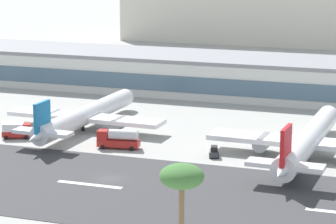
{
  "coord_description": "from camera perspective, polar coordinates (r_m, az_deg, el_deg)",
  "views": [
    {
      "loc": [
        53.22,
        -120.65,
        41.65
      ],
      "look_at": [
        -0.49,
        33.01,
        5.14
      ],
      "focal_mm": 83.4,
      "sensor_mm": 36.0,
      "label": 1
    }
  ],
  "objects": [
    {
      "name": "airliner_red_tail_gate_2",
      "position": [
        151.72,
        10.1,
        -2.17
      ],
      "size": [
        39.33,
        50.64,
        10.57
      ],
      "rotation": [
        0.0,
        0.0,
        1.54
      ],
      "color": "white",
      "rests_on": "ground_plane"
    },
    {
      "name": "palm_tree_0",
      "position": [
        94.09,
        1.01,
        -4.98
      ],
      "size": [
        5.47,
        5.47,
        15.12
      ],
      "color": "brown",
      "rests_on": "ground_plane"
    },
    {
      "name": "airliner_blue_tail_gate_1",
      "position": [
        172.41,
        -6.23,
        -0.34
      ],
      "size": [
        36.51,
        47.34,
        9.88
      ],
      "rotation": [
        0.0,
        0.0,
        1.53
      ],
      "color": "silver",
      "rests_on": "ground_plane"
    },
    {
      "name": "terminal_building",
      "position": [
        210.38,
        5.84,
        2.6
      ],
      "size": [
        179.3,
        24.18,
        10.38
      ],
      "color": "silver",
      "rests_on": "ground_plane"
    },
    {
      "name": "service_box_truck_0",
      "position": [
        168.17,
        -11.0,
        -1.31
      ],
      "size": [
        6.46,
        4.49,
        3.25
      ],
      "rotation": [
        0.0,
        0.0,
        0.39
      ],
      "color": "#B2231E",
      "rests_on": "ground_plane"
    },
    {
      "name": "service_baggage_tug_1",
      "position": [
        151.51,
        3.39,
        -2.92
      ],
      "size": [
        2.61,
        3.52,
        2.2
      ],
      "rotation": [
        0.0,
        0.0,
        1.86
      ],
      "color": "#2D3338",
      "rests_on": "ground_plane"
    },
    {
      "name": "ground_plane",
      "position": [
        138.29,
        -4.34,
        -4.92
      ],
      "size": [
        1400.0,
        1400.0,
        0.0
      ],
      "primitive_type": "plane",
      "color": "#9E9E99"
    },
    {
      "name": "runway_centreline_dash_4",
      "position": [
        135.43,
        -5.75,
        -5.3
      ],
      "size": [
        12.0,
        1.2,
        0.01
      ],
      "primitive_type": "cube",
      "color": "white",
      "rests_on": "runway_strip"
    },
    {
      "name": "runway_strip",
      "position": [
        134.71,
        -5.04,
        -5.4
      ],
      "size": [
        800.0,
        36.85,
        0.08
      ],
      "primitive_type": "cube",
      "color": "#38383A",
      "rests_on": "ground_plane"
    },
    {
      "name": "service_fuel_truck_2",
      "position": [
        157.43,
        -3.65,
        -1.96
      ],
      "size": [
        8.8,
        3.88,
        3.95
      ],
      "rotation": [
        0.0,
        0.0,
        3.29
      ],
      "color": "#B2231E",
      "rests_on": "ground_plane"
    }
  ]
}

